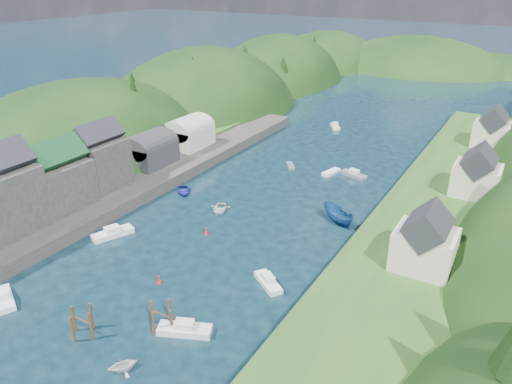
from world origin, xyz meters
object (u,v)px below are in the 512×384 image
Objects in this scene: channel_buoy_near at (159,280)px; channel_buoy_far at (206,231)px; piling_cluster_near at (82,324)px; piling_cluster_far at (162,318)px.

channel_buoy_far is at bearing 99.34° from channel_buoy_near.
piling_cluster_near reaches higher than channel_buoy_near.
channel_buoy_far is at bearing 93.63° from piling_cluster_near.
piling_cluster_far is (6.36, 5.27, -0.25)m from piling_cluster_near.
channel_buoy_near is at bearing 87.01° from piling_cluster_near.
channel_buoy_near is 1.00× the size of channel_buoy_far.
piling_cluster_far is at bearing -67.80° from channel_buoy_far.
piling_cluster_near is 24.77m from channel_buoy_far.
channel_buoy_far is (-7.93, 19.43, -0.65)m from piling_cluster_far.
channel_buoy_near is at bearing 132.72° from piling_cluster_far.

